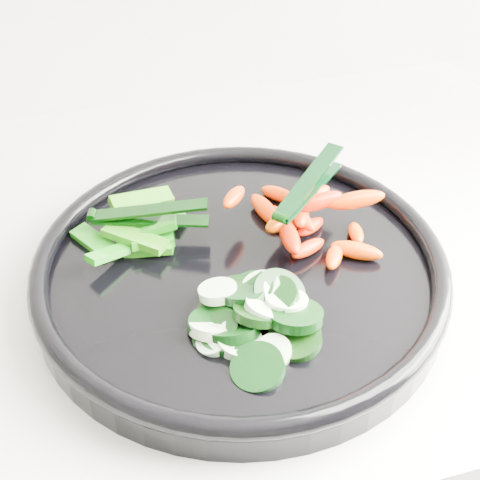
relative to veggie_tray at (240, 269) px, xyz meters
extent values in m
cylinder|color=black|center=(0.00, 0.00, -0.01)|extent=(0.48, 0.48, 0.02)
torus|color=black|center=(0.00, 0.00, 0.01)|extent=(0.49, 0.49, 0.02)
cylinder|color=black|center=(-0.02, -0.12, 0.01)|extent=(0.06, 0.06, 0.03)
cylinder|color=#E5FAC8|center=(0.00, -0.11, 0.01)|extent=(0.03, 0.03, 0.02)
cylinder|color=black|center=(-0.03, -0.08, 0.01)|extent=(0.06, 0.06, 0.03)
cylinder|color=beige|center=(-0.05, -0.07, 0.01)|extent=(0.04, 0.04, 0.03)
cylinder|color=black|center=(0.02, -0.10, 0.01)|extent=(0.06, 0.06, 0.02)
cylinder|color=beige|center=(0.02, -0.10, 0.01)|extent=(0.04, 0.04, 0.02)
cylinder|color=black|center=(-0.03, -0.05, 0.01)|extent=(0.06, 0.06, 0.02)
cylinder|color=beige|center=(-0.03, -0.04, 0.01)|extent=(0.04, 0.04, 0.02)
cylinder|color=black|center=(-0.03, -0.08, 0.01)|extent=(0.06, 0.06, 0.02)
cylinder|color=beige|center=(-0.03, -0.08, 0.01)|extent=(0.04, 0.04, 0.01)
cylinder|color=black|center=(-0.04, -0.07, 0.01)|extent=(0.05, 0.05, 0.01)
cylinder|color=beige|center=(-0.03, -0.09, 0.01)|extent=(0.05, 0.05, 0.02)
cylinder|color=black|center=(-0.04, -0.08, 0.01)|extent=(0.05, 0.05, 0.03)
cylinder|color=#D6F6C5|center=(-0.05, -0.09, 0.01)|extent=(0.03, 0.03, 0.02)
cylinder|color=black|center=(0.01, -0.06, 0.02)|extent=(0.06, 0.06, 0.03)
cylinder|color=beige|center=(0.02, -0.07, 0.02)|extent=(0.04, 0.04, 0.02)
cylinder|color=black|center=(-0.01, -0.05, 0.02)|extent=(0.05, 0.05, 0.02)
cylinder|color=beige|center=(-0.03, -0.04, 0.02)|extent=(0.04, 0.04, 0.02)
cylinder|color=black|center=(-0.01, -0.08, 0.02)|extent=(0.05, 0.05, 0.03)
cylinder|color=#D1F3C2|center=(0.00, -0.07, 0.02)|extent=(0.04, 0.04, 0.03)
cylinder|color=black|center=(0.02, -0.06, 0.02)|extent=(0.06, 0.06, 0.03)
cylinder|color=beige|center=(0.02, -0.06, 0.02)|extent=(0.04, 0.04, 0.02)
cylinder|color=black|center=(0.00, -0.05, 0.02)|extent=(0.05, 0.05, 0.02)
cylinder|color=beige|center=(0.00, -0.05, 0.02)|extent=(0.05, 0.05, 0.02)
cylinder|color=black|center=(0.02, -0.08, 0.02)|extent=(0.06, 0.06, 0.02)
cylinder|color=#E5FAC8|center=(0.02, -0.07, 0.02)|extent=(0.05, 0.05, 0.02)
ellipsoid|color=#E63900|center=(0.06, 0.00, 0.01)|extent=(0.04, 0.03, 0.02)
ellipsoid|color=#E63D00|center=(0.11, -0.02, 0.01)|extent=(0.05, 0.04, 0.02)
ellipsoid|color=#FA4100|center=(0.05, 0.05, 0.01)|extent=(0.03, 0.04, 0.02)
ellipsoid|color=#EA5600|center=(0.12, 0.01, 0.01)|extent=(0.02, 0.04, 0.02)
ellipsoid|color=#EE1E00|center=(0.07, 0.05, 0.01)|extent=(0.02, 0.05, 0.02)
ellipsoid|color=#F94900|center=(0.08, -0.02, 0.01)|extent=(0.04, 0.04, 0.02)
ellipsoid|color=#FD3400|center=(0.08, 0.03, 0.01)|extent=(0.04, 0.03, 0.02)
ellipsoid|color=#F93A00|center=(0.07, 0.09, 0.01)|extent=(0.04, 0.05, 0.02)
ellipsoid|color=#F73000|center=(0.04, 0.06, 0.01)|extent=(0.03, 0.06, 0.02)
ellipsoid|color=red|center=(0.05, 0.00, 0.03)|extent=(0.02, 0.06, 0.02)
ellipsoid|color=#E63500|center=(0.08, 0.06, 0.03)|extent=(0.02, 0.05, 0.02)
ellipsoid|color=#F34100|center=(0.07, 0.03, 0.03)|extent=(0.03, 0.05, 0.02)
ellipsoid|color=#F44000|center=(0.06, 0.03, 0.03)|extent=(0.03, 0.05, 0.02)
ellipsoid|color=#E34800|center=(0.05, 0.03, 0.03)|extent=(0.05, 0.04, 0.03)
ellipsoid|color=#FA1B00|center=(0.08, 0.03, 0.04)|extent=(0.05, 0.02, 0.02)
ellipsoid|color=#E63E00|center=(0.01, 0.06, 0.04)|extent=(0.04, 0.04, 0.02)
ellipsoid|color=#FF4000|center=(0.08, 0.04, 0.04)|extent=(0.05, 0.03, 0.02)
ellipsoid|color=#DF4300|center=(0.12, 0.02, 0.04)|extent=(0.06, 0.03, 0.03)
cube|color=#176C0A|center=(-0.06, 0.07, 0.01)|extent=(0.03, 0.06, 0.02)
cube|color=#1D730A|center=(-0.07, 0.07, 0.01)|extent=(0.06, 0.06, 0.03)
cube|color=#146209|center=(-0.05, 0.08, 0.01)|extent=(0.05, 0.04, 0.02)
cube|color=#106209|center=(-0.08, 0.04, 0.01)|extent=(0.05, 0.03, 0.01)
cube|color=#19710A|center=(-0.07, 0.07, 0.01)|extent=(0.05, 0.06, 0.02)
cube|color=#12690A|center=(-0.12, 0.07, 0.01)|extent=(0.04, 0.05, 0.01)
cube|color=#17750B|center=(-0.09, 0.07, 0.01)|extent=(0.03, 0.07, 0.03)
cube|color=#096409|center=(-0.07, 0.06, 0.02)|extent=(0.06, 0.03, 0.03)
cube|color=#0C6109|center=(-0.11, 0.03, 0.02)|extent=(0.04, 0.03, 0.02)
cube|color=#1B6609|center=(-0.09, 0.05, 0.02)|extent=(0.06, 0.06, 0.01)
cube|color=#216409|center=(-0.07, 0.11, 0.02)|extent=(0.07, 0.03, 0.02)
cylinder|color=black|center=(0.04, 0.00, 0.05)|extent=(0.01, 0.01, 0.01)
cube|color=black|center=(0.08, 0.04, 0.05)|extent=(0.09, 0.09, 0.00)
cube|color=black|center=(0.08, 0.04, 0.06)|extent=(0.09, 0.09, 0.02)
cylinder|color=black|center=(-0.12, 0.08, 0.03)|extent=(0.01, 0.01, 0.01)
cube|color=black|center=(-0.07, 0.06, 0.02)|extent=(0.11, 0.05, 0.00)
cube|color=black|center=(-0.07, 0.06, 0.04)|extent=(0.11, 0.05, 0.02)
camera|label=1|loc=(-0.12, -0.43, 0.41)|focal=50.00mm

